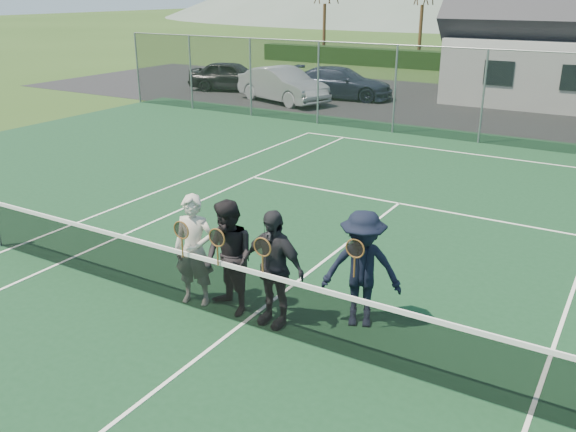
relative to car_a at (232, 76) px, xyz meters
name	(u,v)px	position (x,y,z in m)	size (l,w,h in m)	color
ground	(519,111)	(13.49, 1.58, -0.72)	(220.00, 220.00, 0.00)	#2A4619
court_surface	(243,324)	(13.49, -18.42, -0.71)	(30.00, 30.00, 0.02)	#14381E
tarmac_carpark	(426,103)	(9.49, 1.58, -0.72)	(40.00, 12.00, 0.01)	black
hedge_row	(564,68)	(13.49, 13.58, -0.17)	(40.00, 1.20, 1.10)	black
car_a	(232,76)	(0.00, 0.00, 0.00)	(1.71, 4.24, 1.45)	black
car_b	(283,85)	(3.93, -1.58, 0.04)	(1.62, 4.65, 1.53)	#9A9EA3
car_c	(340,83)	(5.63, 0.74, -0.02)	(1.97, 4.85, 1.41)	#1C2238
court_markings	(243,323)	(13.49, -18.42, -0.70)	(11.03, 23.83, 0.01)	white
tennis_net	(242,293)	(13.49, -18.42, -0.18)	(11.68, 0.08, 1.10)	slate
perimeter_fence	(483,97)	(13.49, -4.92, 0.80)	(30.07, 0.07, 3.02)	slate
player_a	(194,250)	(12.46, -18.23, 0.20)	(0.75, 0.60, 1.80)	beige
player_b	(229,258)	(13.10, -18.19, 0.20)	(1.06, 0.95, 1.80)	black
player_c	(273,268)	(13.85, -18.14, 0.20)	(1.08, 0.54, 1.80)	#242429
player_d	(362,269)	(14.99, -17.52, 0.20)	(1.33, 1.04, 1.80)	black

